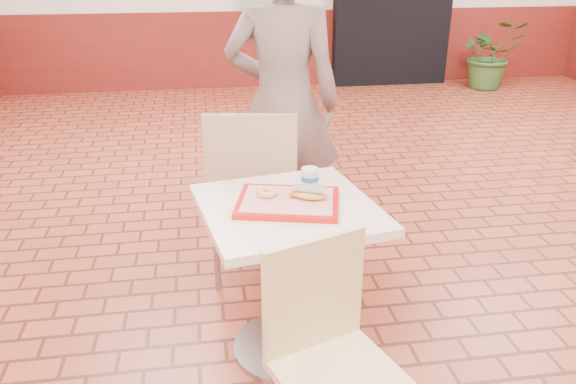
{
  "coord_description": "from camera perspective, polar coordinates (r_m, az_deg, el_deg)",
  "views": [
    {
      "loc": [
        -1.42,
        -2.71,
        1.75
      ],
      "look_at": [
        -1.08,
        -0.58,
        0.82
      ],
      "focal_mm": 35.0,
      "sensor_mm": 36.0,
      "label": 1
    }
  ],
  "objects": [
    {
      "name": "ring_donut",
      "position": [
        2.4,
        -2.21,
        -0.03
      ],
      "size": [
        0.12,
        0.12,
        0.03
      ],
      "primitive_type": "torus",
      "rotation": [
        0.0,
        0.0,
        -0.4
      ],
      "color": "#E2A052",
      "rests_on": "serving_tray"
    },
    {
      "name": "potted_plant",
      "position": [
        8.19,
        19.87,
        13.02
      ],
      "size": [
        0.85,
        0.74,
        0.91
      ],
      "primitive_type": "imported",
      "rotation": [
        0.0,
        0.0,
        -0.04
      ],
      "color": "#2F5A24",
      "rests_on": "ground"
    },
    {
      "name": "chair_main_back",
      "position": [
        3.03,
        -3.57,
        0.36
      ],
      "size": [
        0.53,
        0.53,
        1.01
      ],
      "rotation": [
        0.0,
        0.0,
        2.99
      ],
      "color": "tan",
      "rests_on": "ground"
    },
    {
      "name": "wainscot_band",
      "position": [
        3.3,
        17.26,
        0.08
      ],
      "size": [
        8.0,
        10.0,
        1.0
      ],
      "color": "maroon",
      "rests_on": "ground"
    },
    {
      "name": "paper_cup",
      "position": [
        2.45,
        2.23,
        1.38
      ],
      "size": [
        0.08,
        0.08,
        0.1
      ],
      "rotation": [
        0.0,
        0.0,
        -0.16
      ],
      "color": "silver",
      "rests_on": "serving_tray"
    },
    {
      "name": "room_shell",
      "position": [
        3.07,
        19.58,
        17.49
      ],
      "size": [
        8.01,
        10.01,
        3.01
      ],
      "color": "brown",
      "rests_on": "ground"
    },
    {
      "name": "customer",
      "position": [
        3.3,
        -0.51,
        8.92
      ],
      "size": [
        0.76,
        0.59,
        1.85
      ],
      "primitive_type": "imported",
      "rotation": [
        0.0,
        0.0,
        2.91
      ],
      "color": "#6F5D56",
      "rests_on": "ground"
    },
    {
      "name": "corridor_doorway",
      "position": [
        8.05,
        10.64,
        18.46
      ],
      "size": [
        1.6,
        0.22,
        2.2
      ],
      "primitive_type": "cube",
      "color": "black",
      "rests_on": "ground"
    },
    {
      "name": "serving_tray",
      "position": [
        2.37,
        0.0,
        -1.04
      ],
      "size": [
        0.42,
        0.33,
        0.03
      ],
      "rotation": [
        0.0,
        0.0,
        -0.25
      ],
      "color": "#B5140D",
      "rests_on": "main_table"
    },
    {
      "name": "main_table",
      "position": [
        2.49,
        -0.0,
        -6.49
      ],
      "size": [
        0.72,
        0.72,
        0.76
      ],
      "rotation": [
        0.0,
        0.0,
        0.18
      ],
      "color": "beige",
      "rests_on": "ground"
    },
    {
      "name": "long_john_donut",
      "position": [
        2.36,
        2.03,
        -0.16
      ],
      "size": [
        0.17,
        0.14,
        0.05
      ],
      "rotation": [
        0.0,
        0.0,
        -0.43
      ],
      "color": "gold",
      "rests_on": "serving_tray"
    },
    {
      "name": "chair_main_front",
      "position": [
        2.03,
        4.19,
        -15.54
      ],
      "size": [
        0.51,
        0.51,
        0.86
      ],
      "rotation": [
        0.0,
        0.0,
        0.34
      ],
      "color": "#DAC582",
      "rests_on": "ground"
    }
  ]
}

